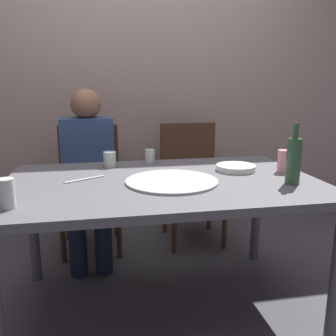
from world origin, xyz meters
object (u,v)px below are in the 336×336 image
(chair_left, at_px, (90,179))
(soda_can, at_px, (283,161))
(tumbler_near, at_px, (110,159))
(pizza_tray, at_px, (172,181))
(guest_in_sweater, at_px, (88,167))
(dining_table, at_px, (163,193))
(chair_right, at_px, (191,174))
(wine_bottle, at_px, (294,160))
(wine_glass, at_px, (150,156))
(table_knife, at_px, (85,179))
(plate_stack, at_px, (236,168))
(tumbler_far, at_px, (6,194))

(chair_left, bearing_deg, soda_can, 141.71)
(tumbler_near, height_order, chair_left, chair_left)
(pizza_tray, bearing_deg, guest_in_sweater, 117.99)
(dining_table, height_order, chair_right, chair_right)
(soda_can, bearing_deg, dining_table, -176.24)
(wine_bottle, bearing_deg, soda_can, 71.74)
(wine_glass, relative_size, guest_in_sweater, 0.07)
(soda_can, relative_size, guest_in_sweater, 0.10)
(table_knife, bearing_deg, soda_can, 148.91)
(pizza_tray, relative_size, chair_right, 0.51)
(chair_left, xyz_separation_m, guest_in_sweater, (-0.00, -0.15, 0.13))
(wine_bottle, distance_m, plate_stack, 0.37)
(tumbler_near, bearing_deg, tumbler_far, -122.31)
(wine_glass, distance_m, plate_stack, 0.53)
(soda_can, bearing_deg, wine_glass, 153.09)
(tumbler_far, height_order, chair_left, chair_left)
(pizza_tray, distance_m, wine_bottle, 0.60)
(table_knife, bearing_deg, dining_table, 139.89)
(pizza_tray, distance_m, soda_can, 0.66)
(plate_stack, distance_m, table_knife, 0.83)
(dining_table, distance_m, table_knife, 0.40)
(wine_bottle, xyz_separation_m, tumbler_near, (-0.86, 0.55, -0.07))
(soda_can, bearing_deg, chair_right, 109.71)
(tumbler_far, distance_m, guest_in_sweater, 1.10)
(chair_left, distance_m, chair_right, 0.77)
(chair_left, distance_m, guest_in_sweater, 0.20)
(tumbler_far, distance_m, table_knife, 0.48)
(dining_table, relative_size, pizza_tray, 3.43)
(table_knife, relative_size, guest_in_sweater, 0.19)
(dining_table, bearing_deg, tumbler_far, -155.04)
(dining_table, relative_size, wine_bottle, 5.31)
(chair_right, relative_size, guest_in_sweater, 0.77)
(pizza_tray, distance_m, guest_in_sweater, 0.91)
(pizza_tray, bearing_deg, tumbler_near, 125.17)
(tumbler_near, relative_size, chair_right, 0.10)
(dining_table, height_order, chair_left, chair_left)
(tumbler_near, xyz_separation_m, tumbler_far, (-0.42, -0.67, 0.01))
(pizza_tray, relative_size, guest_in_sweater, 0.39)
(tumbler_near, height_order, soda_can, soda_can)
(wine_bottle, xyz_separation_m, soda_can, (0.08, 0.24, -0.06))
(chair_right, height_order, guest_in_sweater, guest_in_sweater)
(guest_in_sweater, bearing_deg, chair_right, -168.91)
(pizza_tray, distance_m, chair_right, 1.04)
(tumbler_near, xyz_separation_m, wine_glass, (0.24, 0.05, -0.00))
(wine_bottle, height_order, wine_glass, wine_bottle)
(guest_in_sweater, bearing_deg, chair_left, -90.00)
(wine_bottle, xyz_separation_m, plate_stack, (-0.17, 0.31, -0.10))
(tumbler_near, relative_size, plate_stack, 0.41)
(soda_can, distance_m, plate_stack, 0.26)
(dining_table, bearing_deg, soda_can, 3.76)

